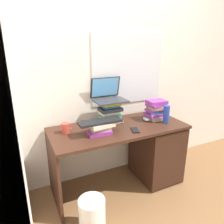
# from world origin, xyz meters

# --- Properties ---
(ground_plane) EXTENTS (6.00, 6.00, 0.00)m
(ground_plane) POSITION_xyz_m (0.00, 0.00, 0.00)
(ground_plane) COLOR brown
(wall_back) EXTENTS (6.00, 0.06, 2.60)m
(wall_back) POSITION_xyz_m (0.00, 0.36, 1.30)
(wall_back) COLOR silver
(wall_back) RESTS_ON ground
(wall_left) EXTENTS (0.05, 6.00, 2.60)m
(wall_left) POSITION_xyz_m (-0.98, 0.00, 1.30)
(wall_left) COLOR beige
(wall_left) RESTS_ON ground
(desk) EXTENTS (1.43, 0.62, 0.72)m
(desk) POSITION_xyz_m (0.36, -0.02, 0.40)
(desk) COLOR #381E14
(desk) RESTS_ON ground
(book_stack_tall) EXTENTS (0.25, 0.18, 0.24)m
(book_stack_tall) POSITION_xyz_m (-0.03, 0.14, 0.84)
(book_stack_tall) COLOR beige
(book_stack_tall) RESTS_ON desk
(book_stack_keyboard_riser) EXTENTS (0.26, 0.19, 0.11)m
(book_stack_keyboard_riser) POSITION_xyz_m (-0.24, -0.07, 0.78)
(book_stack_keyboard_riser) COLOR #8C338C
(book_stack_keyboard_riser) RESTS_ON desk
(book_stack_side) EXTENTS (0.23, 0.19, 0.22)m
(book_stack_side) POSITION_xyz_m (0.49, 0.04, 0.83)
(book_stack_side) COLOR gray
(book_stack_side) RESTS_ON desk
(laptop) EXTENTS (0.34, 0.29, 0.24)m
(laptop) POSITION_xyz_m (-0.03, 0.20, 1.02)
(laptop) COLOR #2D2D33
(laptop) RESTS_ON book_stack_tall
(keyboard) EXTENTS (0.42, 0.14, 0.02)m
(keyboard) POSITION_xyz_m (-0.24, -0.07, 0.85)
(keyboard) COLOR black
(keyboard) RESTS_ON book_stack_keyboard_riser
(computer_mouse) EXTENTS (0.06, 0.10, 0.04)m
(computer_mouse) POSITION_xyz_m (0.36, 0.03, 0.74)
(computer_mouse) COLOR #A5A8AD
(computer_mouse) RESTS_ON desk
(mug) EXTENTS (0.12, 0.08, 0.10)m
(mug) POSITION_xyz_m (-0.54, 0.09, 0.77)
(mug) COLOR #B23F33
(mug) RESTS_ON desk
(water_bottle) EXTENTS (0.07, 0.07, 0.19)m
(water_bottle) POSITION_xyz_m (0.53, -0.11, 0.82)
(water_bottle) COLOR #263FA5
(water_bottle) RESTS_ON desk
(cell_phone) EXTENTS (0.10, 0.15, 0.01)m
(cell_phone) POSITION_xyz_m (0.10, -0.16, 0.73)
(cell_phone) COLOR black
(cell_phone) RESTS_ON desk
(wastebasket) EXTENTS (0.23, 0.23, 0.31)m
(wastebasket) POSITION_xyz_m (-0.48, -0.45, 0.15)
(wastebasket) COLOR silver
(wastebasket) RESTS_ON ground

